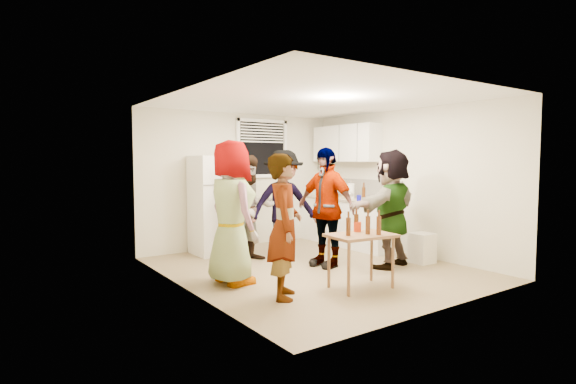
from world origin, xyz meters
TOP-DOWN VIEW (x-y plane):
  - room at (0.00, 0.00)m, footprint 4.00×4.50m
  - window at (0.45, 2.21)m, footprint 1.12×0.10m
  - refrigerator at (-0.75, 1.88)m, footprint 0.70×0.70m
  - counter_lower at (1.70, 1.15)m, footprint 0.60×2.20m
  - countertop at (1.70, 1.15)m, footprint 0.64×2.22m
  - backsplash at (1.99, 1.15)m, footprint 0.03×2.20m
  - upper_cabinets at (1.83, 1.35)m, footprint 0.34×1.60m
  - kettle at (1.65, 1.04)m, footprint 0.26×0.23m
  - paper_towel at (1.68, 1.03)m, footprint 0.13×0.13m
  - wine_bottle at (1.75, 1.90)m, footprint 0.07×0.07m
  - beer_bottle_counter at (1.60, 0.61)m, footprint 0.06×0.06m
  - blue_cup at (1.44, 0.56)m, footprint 0.08×0.08m
  - picture_frame at (1.92, 1.47)m, footprint 0.02×0.20m
  - trash_bin at (1.64, -0.67)m, footprint 0.33×0.33m
  - serving_table at (-0.15, -1.14)m, footprint 0.87×0.63m
  - beer_bottle_table at (-0.37, -1.13)m, footprint 0.06×0.06m
  - red_cup at (-0.06, -0.97)m, footprint 0.10×0.10m
  - guest_grey at (-1.40, 0.00)m, footprint 1.90×0.95m
  - guest_stripe at (-1.17, -0.91)m, footprint 1.74×1.50m
  - guest_back_left at (-0.51, 1.01)m, footprint 0.97×1.77m
  - guest_back_right at (0.03, 0.86)m, footprint 1.71×2.08m
  - guest_black at (0.24, 0.04)m, footprint 1.98×1.38m
  - guest_orange at (1.03, -0.56)m, footprint 2.05×2.15m

SIDE VIEW (x-z plane):
  - room at x=0.00m, z-range -1.25..1.25m
  - serving_table at x=-0.15m, z-range -0.35..0.35m
  - guest_grey at x=-1.40m, z-range -0.30..0.30m
  - guest_stripe at x=-1.17m, z-range -0.20..0.20m
  - guest_back_left at x=-0.51m, z-range -0.32..0.32m
  - guest_back_right at x=0.03m, z-range -0.33..0.33m
  - guest_black at x=0.24m, z-range -0.22..0.22m
  - guest_orange at x=1.03m, z-range -0.26..0.26m
  - trash_bin at x=1.64m, z-range 0.01..0.49m
  - counter_lower at x=1.70m, z-range 0.00..0.86m
  - beer_bottle_table at x=-0.37m, z-range 0.58..0.80m
  - red_cup at x=-0.06m, z-range 0.63..0.76m
  - refrigerator at x=-0.75m, z-range 0.00..1.70m
  - countertop at x=1.70m, z-range 0.86..0.90m
  - kettle at x=1.65m, z-range 0.81..0.99m
  - paper_towel at x=1.68m, z-range 0.76..1.04m
  - blue_cup at x=1.44m, z-range 0.85..0.95m
  - wine_bottle at x=1.75m, z-range 0.76..1.04m
  - beer_bottle_counter at x=1.60m, z-range 0.78..1.02m
  - picture_frame at x=1.92m, z-range 0.90..1.07m
  - backsplash at x=1.99m, z-range 0.90..1.26m
  - window at x=0.45m, z-range 1.32..2.38m
  - upper_cabinets at x=1.83m, z-range 1.60..2.30m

